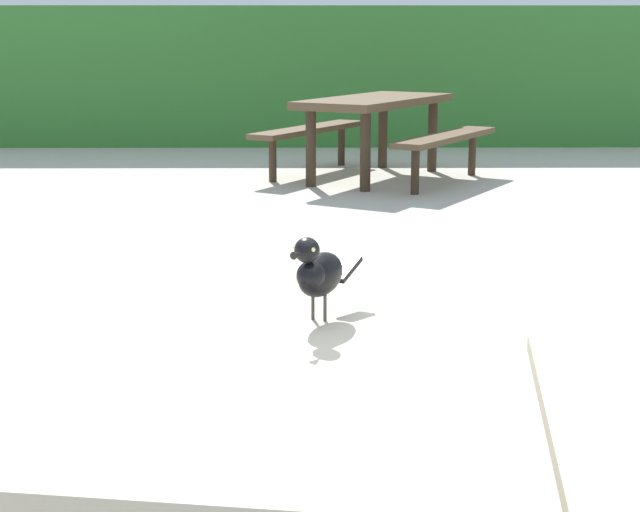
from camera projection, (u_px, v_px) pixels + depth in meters
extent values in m
cube|color=#387A33|center=(333.00, 74.00, 12.19)|extent=(28.00, 2.00, 1.61)
cube|color=#B2A893|center=(297.00, 324.00, 2.11)|extent=(1.01, 1.89, 0.07)
cylinder|color=slate|center=(247.00, 372.00, 2.91)|extent=(0.09, 0.09, 0.67)
cylinder|color=slate|center=(427.00, 380.00, 2.84)|extent=(0.09, 0.09, 0.67)
cube|color=#B2A893|center=(0.00, 432.00, 2.27)|extent=(0.52, 1.73, 0.05)
cylinder|color=slate|center=(102.00, 416.00, 2.94)|extent=(0.07, 0.07, 0.39)
cube|color=#B2A893|center=(622.00, 468.00, 2.08)|extent=(0.52, 1.73, 0.05)
cylinder|color=slate|center=(579.00, 442.00, 2.75)|extent=(0.07, 0.07, 0.39)
ellipsoid|color=black|center=(321.00, 275.00, 2.01)|extent=(0.13, 0.17, 0.09)
ellipsoid|color=black|center=(311.00, 276.00, 1.97)|extent=(0.08, 0.09, 0.06)
sphere|color=black|center=(307.00, 250.00, 1.94)|extent=(0.05, 0.05, 0.05)
sphere|color=#EAE08C|center=(313.00, 250.00, 1.92)|extent=(0.01, 0.01, 0.01)
sphere|color=#EAE08C|center=(295.00, 248.00, 1.94)|extent=(0.01, 0.01, 0.01)
cone|color=black|center=(297.00, 254.00, 1.90)|extent=(0.03, 0.03, 0.02)
cube|color=black|center=(346.00, 269.00, 2.11)|extent=(0.08, 0.10, 0.04)
cylinder|color=#47423D|center=(325.00, 308.00, 2.01)|extent=(0.01, 0.01, 0.05)
cylinder|color=#47423D|center=(313.00, 306.00, 2.02)|extent=(0.01, 0.01, 0.05)
cube|color=brown|center=(375.00, 101.00, 8.85)|extent=(1.57, 1.94, 0.07)
cylinder|color=#382B1D|center=(432.00, 137.00, 9.40)|extent=(0.09, 0.09, 0.67)
cylinder|color=#382B1D|center=(383.00, 134.00, 9.66)|extent=(0.09, 0.09, 0.67)
cylinder|color=#382B1D|center=(365.00, 152.00, 8.22)|extent=(0.09, 0.09, 0.67)
cylinder|color=#382B1D|center=(311.00, 148.00, 8.47)|extent=(0.09, 0.09, 0.67)
cube|color=brown|center=(446.00, 137.00, 8.58)|extent=(1.11, 1.62, 0.05)
cylinder|color=#382B1D|center=(472.00, 155.00, 9.17)|extent=(0.07, 0.07, 0.39)
cylinder|color=#382B1D|center=(415.00, 171.00, 8.09)|extent=(0.07, 0.07, 0.39)
cube|color=brown|center=(309.00, 130.00, 9.26)|extent=(1.11, 1.62, 0.05)
cylinder|color=#382B1D|center=(341.00, 146.00, 9.85)|extent=(0.07, 0.07, 0.39)
cylinder|color=#382B1D|center=(273.00, 160.00, 8.77)|extent=(0.07, 0.07, 0.39)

